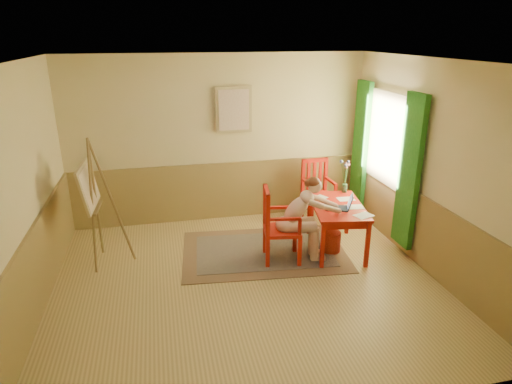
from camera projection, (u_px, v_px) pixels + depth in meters
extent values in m
cube|color=tan|center=(247.00, 283.00, 5.79)|extent=(5.00, 4.50, 0.02)
cube|color=white|center=(245.00, 60.00, 4.83)|extent=(5.00, 4.50, 0.02)
cube|color=#D9C784|center=(219.00, 140.00, 7.38)|extent=(5.00, 0.02, 2.80)
cube|color=#D9C784|center=(307.00, 277.00, 3.24)|extent=(5.00, 0.02, 2.80)
cube|color=#D9C784|center=(20.00, 198.00, 4.79)|extent=(0.02, 4.50, 2.80)
cube|color=#D9C784|center=(431.00, 168.00, 5.83)|extent=(0.02, 4.50, 2.80)
cube|color=#A48A4E|center=(221.00, 191.00, 7.66)|extent=(5.00, 0.04, 1.00)
cube|color=#A48A4E|center=(37.00, 270.00, 5.10)|extent=(0.04, 4.50, 1.00)
cube|color=#A48A4E|center=(420.00, 230.00, 6.13)|extent=(0.04, 4.50, 1.00)
cube|color=white|center=(388.00, 139.00, 6.78)|extent=(0.02, 1.00, 1.30)
cube|color=tan|center=(387.00, 139.00, 6.78)|extent=(0.03, 1.12, 1.42)
cube|color=#368A26|center=(409.00, 172.00, 6.15)|extent=(0.08, 0.45, 2.20)
cube|color=#368A26|center=(360.00, 146.00, 7.58)|extent=(0.08, 0.45, 2.20)
cube|color=tan|center=(234.00, 110.00, 7.22)|extent=(0.60, 0.04, 0.76)
cube|color=beige|center=(234.00, 110.00, 7.19)|extent=(0.50, 0.02, 0.66)
cube|color=#8C7251|center=(264.00, 251.00, 6.60)|extent=(2.54, 1.83, 0.01)
cube|color=#181C33|center=(264.00, 251.00, 6.59)|extent=(2.11, 1.39, 0.01)
cube|color=red|center=(338.00, 206.00, 6.44)|extent=(0.91, 1.31, 0.04)
cube|color=red|center=(337.00, 211.00, 6.46)|extent=(0.80, 1.19, 0.10)
cube|color=red|center=(322.00, 246.00, 6.03)|extent=(0.06, 0.06, 0.68)
cube|color=red|center=(367.00, 245.00, 6.06)|extent=(0.06, 0.06, 0.68)
cube|color=red|center=(309.00, 215.00, 7.06)|extent=(0.06, 0.06, 0.68)
cube|color=red|center=(348.00, 214.00, 7.09)|extent=(0.06, 0.06, 0.68)
cube|color=red|center=(282.00, 230.00, 6.21)|extent=(0.57, 0.55, 0.05)
cube|color=red|center=(268.00, 253.00, 6.08)|extent=(0.06, 0.06, 0.44)
cube|color=red|center=(300.00, 252.00, 6.11)|extent=(0.06, 0.06, 0.44)
cube|color=red|center=(265.00, 240.00, 6.48)|extent=(0.06, 0.06, 0.44)
cube|color=red|center=(295.00, 239.00, 6.51)|extent=(0.06, 0.06, 0.44)
cube|color=red|center=(268.00, 216.00, 5.88)|extent=(0.06, 0.06, 0.60)
cube|color=red|center=(265.00, 204.00, 6.28)|extent=(0.06, 0.06, 0.60)
cube|color=red|center=(267.00, 191.00, 5.99)|extent=(0.12, 0.48, 0.07)
cube|color=red|center=(267.00, 214.00, 5.99)|extent=(0.04, 0.05, 0.49)
cube|color=red|center=(266.00, 211.00, 6.09)|extent=(0.04, 0.05, 0.49)
cube|color=red|center=(266.00, 208.00, 6.19)|extent=(0.04, 0.05, 0.49)
cube|color=red|center=(284.00, 219.00, 5.92)|extent=(0.45, 0.11, 0.04)
cube|color=red|center=(300.00, 227.00, 5.98)|extent=(0.05, 0.05, 0.24)
cube|color=red|center=(280.00, 207.00, 6.32)|extent=(0.45, 0.11, 0.04)
cube|color=red|center=(295.00, 215.00, 6.37)|extent=(0.05, 0.05, 0.24)
cube|color=red|center=(318.00, 196.00, 7.51)|extent=(0.50, 0.52, 0.05)
cube|color=red|center=(302.00, 206.00, 7.74)|extent=(0.06, 0.06, 0.43)
cube|color=red|center=(311.00, 216.00, 7.34)|extent=(0.06, 0.06, 0.43)
cube|color=red|center=(324.00, 204.00, 7.84)|extent=(0.06, 0.06, 0.43)
cube|color=red|center=(334.00, 213.00, 7.44)|extent=(0.06, 0.06, 0.43)
cube|color=red|center=(303.00, 176.00, 7.55)|extent=(0.06, 0.06, 0.59)
cube|color=red|center=(325.00, 174.00, 7.65)|extent=(0.06, 0.06, 0.59)
cube|color=red|center=(315.00, 160.00, 7.51)|extent=(0.47, 0.08, 0.06)
cube|color=red|center=(308.00, 176.00, 7.58)|extent=(0.05, 0.03, 0.48)
cube|color=red|center=(314.00, 176.00, 7.60)|extent=(0.05, 0.03, 0.48)
cube|color=red|center=(320.00, 175.00, 7.63)|extent=(0.05, 0.03, 0.48)
cube|color=red|center=(308.00, 183.00, 7.37)|extent=(0.06, 0.44, 0.04)
cube|color=red|center=(312.00, 194.00, 7.22)|extent=(0.04, 0.04, 0.24)
cube|color=red|center=(331.00, 181.00, 7.47)|extent=(0.06, 0.44, 0.04)
cube|color=red|center=(336.00, 192.00, 7.32)|extent=(0.04, 0.04, 0.24)
ellipsoid|color=beige|center=(285.00, 224.00, 6.20)|extent=(0.33, 0.39, 0.22)
cylinder|color=beige|center=(301.00, 227.00, 6.13)|extent=(0.45, 0.22, 0.15)
cylinder|color=beige|center=(299.00, 222.00, 6.30)|extent=(0.45, 0.22, 0.15)
cylinder|color=beige|center=(315.00, 243.00, 6.24)|extent=(0.13, 0.13, 0.49)
cylinder|color=beige|center=(312.00, 238.00, 6.40)|extent=(0.13, 0.13, 0.49)
cube|color=beige|center=(318.00, 258.00, 6.32)|extent=(0.22, 0.12, 0.07)
cube|color=beige|center=(316.00, 253.00, 6.49)|extent=(0.22, 0.12, 0.07)
ellipsoid|color=beige|center=(296.00, 210.00, 6.13)|extent=(0.51, 0.35, 0.52)
ellipsoid|color=beige|center=(307.00, 197.00, 6.08)|extent=(0.24, 0.32, 0.18)
sphere|color=beige|center=(315.00, 186.00, 6.03)|extent=(0.22, 0.22, 0.20)
ellipsoid|color=#542713|center=(314.00, 182.00, 6.01)|extent=(0.21, 0.22, 0.14)
sphere|color=#542713|center=(308.00, 183.00, 6.01)|extent=(0.12, 0.12, 0.10)
cylinder|color=beige|center=(315.00, 204.00, 5.97)|extent=(0.23, 0.14, 0.15)
cylinder|color=beige|center=(331.00, 209.00, 6.03)|extent=(0.29, 0.10, 0.17)
sphere|color=beige|center=(322.00, 207.00, 5.98)|extent=(0.10, 0.10, 0.09)
sphere|color=beige|center=(339.00, 211.00, 6.09)|extent=(0.08, 0.08, 0.07)
cylinder|color=beige|center=(311.00, 197.00, 6.24)|extent=(0.22, 0.10, 0.15)
cylinder|color=beige|center=(327.00, 202.00, 6.26)|extent=(0.29, 0.18, 0.17)
sphere|color=beige|center=(318.00, 199.00, 6.27)|extent=(0.10, 0.10, 0.09)
sphere|color=beige|center=(336.00, 206.00, 6.26)|extent=(0.08, 0.08, 0.07)
cube|color=#1E2338|center=(337.00, 208.00, 6.29)|extent=(0.37, 0.32, 0.02)
cube|color=#2D3342|center=(337.00, 208.00, 6.29)|extent=(0.32, 0.26, 0.00)
cube|color=#1E2338|center=(350.00, 201.00, 6.23)|extent=(0.14, 0.23, 0.21)
cube|color=#99BFF2|center=(350.00, 202.00, 6.23)|extent=(0.11, 0.19, 0.17)
cube|color=white|center=(364.00, 215.00, 6.05)|extent=(0.30, 0.25, 0.00)
cube|color=white|center=(346.00, 199.00, 6.65)|extent=(0.26, 0.19, 0.00)
cube|color=white|center=(319.00, 198.00, 6.70)|extent=(0.31, 0.28, 0.00)
cube|color=white|center=(354.00, 207.00, 6.35)|extent=(0.28, 0.22, 0.00)
cylinder|color=#3F724C|center=(345.00, 188.00, 6.92)|extent=(0.09, 0.09, 0.14)
cylinder|color=#3F7233|center=(343.00, 173.00, 6.89)|extent=(0.05, 0.11, 0.36)
sphere|color=#728CD8|center=(341.00, 162.00, 6.87)|extent=(0.06, 0.06, 0.05)
cylinder|color=#3F7233|center=(345.00, 174.00, 6.81)|extent=(0.06, 0.08, 0.38)
sphere|color=pink|center=(346.00, 163.00, 6.71)|extent=(0.04, 0.04, 0.04)
cylinder|color=#3F7233|center=(346.00, 176.00, 6.87)|extent=(0.03, 0.04, 0.28)
sphere|color=pink|center=(346.00, 168.00, 6.84)|extent=(0.05, 0.05, 0.04)
cylinder|color=#3F7233|center=(345.00, 176.00, 6.80)|extent=(0.07, 0.11, 0.35)
sphere|color=#728CD8|center=(346.00, 166.00, 6.69)|extent=(0.05, 0.05, 0.05)
cylinder|color=#3F7233|center=(347.00, 175.00, 6.89)|extent=(0.08, 0.07, 0.31)
sphere|color=pink|center=(349.00, 165.00, 6.87)|extent=(0.05, 0.05, 0.05)
cylinder|color=#3F7233|center=(346.00, 175.00, 6.87)|extent=(0.05, 0.04, 0.32)
sphere|color=pink|center=(348.00, 165.00, 6.84)|extent=(0.04, 0.04, 0.04)
cylinder|color=#3F7233|center=(347.00, 173.00, 6.89)|extent=(0.07, 0.09, 0.36)
sphere|color=#728CD8|center=(348.00, 162.00, 6.87)|extent=(0.05, 0.05, 0.04)
cylinder|color=#AF3123|center=(331.00, 242.00, 6.56)|extent=(0.29, 0.29, 0.31)
cylinder|color=olive|center=(92.00, 207.00, 5.87)|extent=(0.11, 0.33, 1.81)
cylinder|color=olive|center=(96.00, 199.00, 6.14)|extent=(0.07, 0.33, 1.81)
cylinder|color=olive|center=(113.00, 202.00, 6.04)|extent=(0.48, 0.06, 1.82)
cylinder|color=olive|center=(93.00, 208.00, 6.02)|extent=(0.05, 0.51, 0.03)
cube|color=olive|center=(97.00, 208.00, 6.03)|extent=(0.09, 0.55, 0.03)
cube|color=tan|center=(88.00, 186.00, 5.91)|extent=(0.18, 0.81, 0.60)
cube|color=beige|center=(90.00, 186.00, 5.91)|extent=(0.14, 0.73, 0.52)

